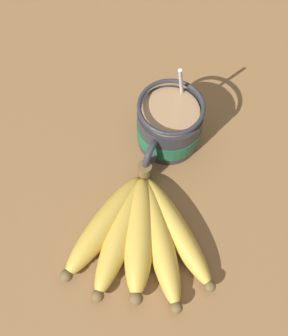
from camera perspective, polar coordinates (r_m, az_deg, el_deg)
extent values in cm
cube|color=brown|center=(58.46, 2.55, 2.12)|extent=(101.44, 101.44, 2.59)
cylinder|color=#28282D|center=(55.30, 4.04, 6.32)|extent=(9.33, 9.33, 7.21)
cylinder|color=#195638|center=(55.82, 4.00, 5.98)|extent=(9.53, 9.53, 2.98)
torus|color=#28282D|center=(52.16, 1.48, 2.20)|extent=(4.99, 0.90, 4.99)
cylinder|color=#997551|center=(52.21, 4.30, 8.49)|extent=(8.13, 8.13, 0.40)
torus|color=#28282D|center=(51.21, 4.39, 9.26)|extent=(9.33, 9.33, 0.60)
cylinder|color=silver|center=(53.79, 5.98, 11.50)|extent=(4.24, 0.50, 12.72)
ellipsoid|color=silver|center=(57.90, 4.61, 6.42)|extent=(3.00, 2.00, 0.80)
cylinder|color=brown|center=(52.73, -0.19, -0.31)|extent=(2.00, 2.00, 3.00)
ellipsoid|color=#B79338|center=(51.06, -5.99, -8.46)|extent=(16.58, 5.39, 3.59)
sphere|color=brown|center=(50.16, -11.71, -15.73)|extent=(1.62, 1.62, 1.62)
ellipsoid|color=#B79338|center=(50.53, -3.58, -9.88)|extent=(17.04, 6.17, 3.56)
sphere|color=brown|center=(49.19, -7.06, -18.74)|extent=(1.60, 1.60, 1.60)
ellipsoid|color=#B79338|center=(50.20, -0.70, -10.03)|extent=(16.29, 10.35, 3.97)
sphere|color=brown|center=(48.62, -1.23, -19.18)|extent=(1.79, 1.79, 1.79)
ellipsoid|color=#B79338|center=(50.32, 2.32, -10.66)|extent=(15.70, 14.06, 3.50)
sphere|color=brown|center=(48.89, 4.96, -20.38)|extent=(1.58, 1.58, 1.58)
ellipsoid|color=#B79338|center=(50.93, 4.89, -9.24)|extent=(12.11, 15.71, 3.27)
sphere|color=brown|center=(49.84, 10.02, -17.29)|extent=(1.47, 1.47, 1.47)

